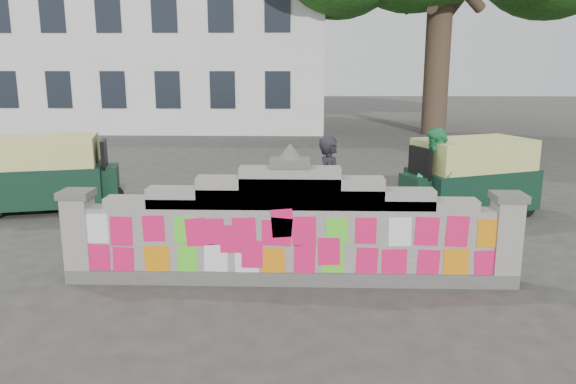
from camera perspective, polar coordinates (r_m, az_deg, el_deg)
name	(u,v)px	position (r m, az deg, el deg)	size (l,w,h in m)	color
ground	(290,281)	(8.20, 0.20, -9.08)	(100.00, 100.00, 0.00)	#383533
parapet_wall	(290,232)	(7.95, 0.20, -4.07)	(6.48, 0.44, 2.01)	#4C4C49
building	(166,46)	(30.47, -12.28, 14.31)	(16.00, 10.00, 8.90)	silver
cyclist_bike	(329,222)	(9.42, 4.23, -3.02)	(0.66, 1.88, 0.99)	black
cyclist_rider	(330,202)	(9.33, 4.27, -0.99)	(0.61, 0.40, 1.68)	black
pedestrian	(435,176)	(11.33, 14.73, 1.58)	(0.91, 0.71, 1.87)	#2BA05B
rickshaw_left	(46,172)	(12.98, -23.39, 1.85)	(2.97, 1.92, 1.59)	black
rickshaw_right	(469,176)	(12.13, 17.92, 1.55)	(2.94, 2.15, 1.58)	black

